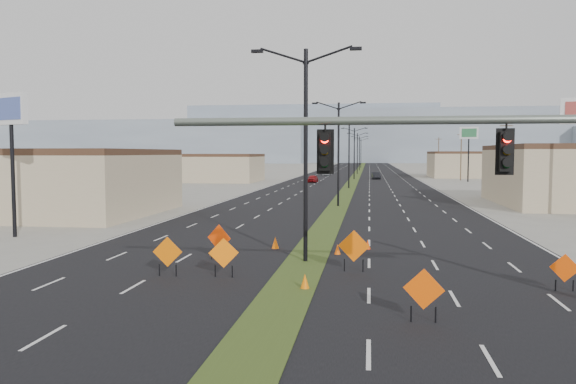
# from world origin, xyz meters

# --- Properties ---
(ground) EXTENTS (600.00, 600.00, 0.00)m
(ground) POSITION_xyz_m (0.00, 0.00, 0.00)
(ground) COLOR gray
(ground) RESTS_ON ground
(road_surface) EXTENTS (25.00, 400.00, 0.02)m
(road_surface) POSITION_xyz_m (0.00, 100.00, 0.00)
(road_surface) COLOR black
(road_surface) RESTS_ON ground
(median_strip) EXTENTS (2.00, 400.00, 0.04)m
(median_strip) POSITION_xyz_m (0.00, 100.00, 0.00)
(median_strip) COLOR #3A4E1B
(median_strip) RESTS_ON ground
(building_sw_far) EXTENTS (30.00, 14.00, 4.50)m
(building_sw_far) POSITION_xyz_m (-32.00, 85.00, 2.25)
(building_sw_far) COLOR tan
(building_sw_far) RESTS_ON ground
(building_se_far) EXTENTS (44.00, 16.00, 5.00)m
(building_se_far) POSITION_xyz_m (38.00, 110.00, 2.50)
(building_se_far) COLOR tan
(building_se_far) RESTS_ON ground
(mesa_west) EXTENTS (180.00, 50.00, 22.00)m
(mesa_west) POSITION_xyz_m (-120.00, 280.00, 11.00)
(mesa_west) COLOR gray
(mesa_west) RESTS_ON ground
(mesa_center) EXTENTS (220.00, 50.00, 28.00)m
(mesa_center) POSITION_xyz_m (40.00, 300.00, 14.00)
(mesa_center) COLOR gray
(mesa_center) RESTS_ON ground
(mesa_backdrop) EXTENTS (140.00, 50.00, 32.00)m
(mesa_backdrop) POSITION_xyz_m (-30.00, 320.00, 16.00)
(mesa_backdrop) COLOR gray
(mesa_backdrop) RESTS_ON ground
(streetlight_0) EXTENTS (5.15, 0.24, 10.02)m
(streetlight_0) POSITION_xyz_m (0.00, 12.00, 5.42)
(streetlight_0) COLOR black
(streetlight_0) RESTS_ON ground
(streetlight_1) EXTENTS (5.15, 0.24, 10.02)m
(streetlight_1) POSITION_xyz_m (0.00, 40.00, 5.42)
(streetlight_1) COLOR black
(streetlight_1) RESTS_ON ground
(streetlight_2) EXTENTS (5.15, 0.24, 10.02)m
(streetlight_2) POSITION_xyz_m (0.00, 68.00, 5.42)
(streetlight_2) COLOR black
(streetlight_2) RESTS_ON ground
(streetlight_3) EXTENTS (5.15, 0.24, 10.02)m
(streetlight_3) POSITION_xyz_m (0.00, 96.00, 5.42)
(streetlight_3) COLOR black
(streetlight_3) RESTS_ON ground
(streetlight_4) EXTENTS (5.15, 0.24, 10.02)m
(streetlight_4) POSITION_xyz_m (0.00, 124.00, 5.42)
(streetlight_4) COLOR black
(streetlight_4) RESTS_ON ground
(streetlight_5) EXTENTS (5.15, 0.24, 10.02)m
(streetlight_5) POSITION_xyz_m (0.00, 152.00, 5.42)
(streetlight_5) COLOR black
(streetlight_5) RESTS_ON ground
(streetlight_6) EXTENTS (5.15, 0.24, 10.02)m
(streetlight_6) POSITION_xyz_m (0.00, 180.00, 5.42)
(streetlight_6) COLOR black
(streetlight_6) RESTS_ON ground
(utility_pole_1) EXTENTS (1.60, 0.20, 9.00)m
(utility_pole_1) POSITION_xyz_m (20.00, 60.00, 4.67)
(utility_pole_1) COLOR #4C3823
(utility_pole_1) RESTS_ON ground
(utility_pole_2) EXTENTS (1.60, 0.20, 9.00)m
(utility_pole_2) POSITION_xyz_m (20.00, 95.00, 4.67)
(utility_pole_2) COLOR #4C3823
(utility_pole_2) RESTS_ON ground
(utility_pole_3) EXTENTS (1.60, 0.20, 9.00)m
(utility_pole_3) POSITION_xyz_m (20.00, 130.00, 4.67)
(utility_pole_3) COLOR #4C3823
(utility_pole_3) RESTS_ON ground
(car_left) EXTENTS (1.77, 3.96, 1.32)m
(car_left) POSITION_xyz_m (-6.86, 83.47, 0.66)
(car_left) COLOR maroon
(car_left) RESTS_ON ground
(car_mid) EXTENTS (1.84, 4.29, 1.38)m
(car_mid) POSITION_xyz_m (4.26, 97.54, 0.69)
(car_mid) COLOR black
(car_mid) RESTS_ON ground
(car_far) EXTENTS (1.87, 4.58, 1.33)m
(car_far) POSITION_xyz_m (-6.77, 114.55, 0.66)
(car_far) COLOR #A3A8AC
(car_far) RESTS_ON ground
(construction_sign_0) EXTENTS (1.26, 0.12, 1.68)m
(construction_sign_0) POSITION_xyz_m (-5.36, 8.02, 0.99)
(construction_sign_0) COLOR #DC5F04
(construction_sign_0) RESTS_ON ground
(construction_sign_1) EXTENTS (1.21, 0.38, 1.66)m
(construction_sign_1) POSITION_xyz_m (-2.99, 8.18, 0.98)
(construction_sign_1) COLOR #FF6C05
(construction_sign_1) RESTS_ON ground
(construction_sign_2) EXTENTS (1.25, 0.43, 1.73)m
(construction_sign_2) POSITION_xyz_m (-4.19, 11.87, 1.02)
(construction_sign_2) COLOR #E23804
(construction_sign_2) RESTS_ON ground
(construction_sign_3) EXTENTS (1.38, 0.16, 1.84)m
(construction_sign_3) POSITION_xyz_m (2.34, 10.05, 1.09)
(construction_sign_3) COLOR #E65A04
(construction_sign_3) RESTS_ON ground
(construction_sign_4) EXTENTS (1.23, 0.34, 1.68)m
(construction_sign_4) POSITION_xyz_m (4.65, 3.00, 0.99)
(construction_sign_4) COLOR #EE4E05
(construction_sign_4) RESTS_ON ground
(construction_sign_5) EXTENTS (1.03, 0.37, 1.42)m
(construction_sign_5) POSITION_xyz_m (10.25, 7.75, 0.83)
(construction_sign_5) COLOR #E14304
(construction_sign_5) RESTS_ON ground
(cone_0) EXTENTS (0.41, 0.41, 0.61)m
(cone_0) POSITION_xyz_m (0.59, 6.64, 0.30)
(cone_0) COLOR orange
(cone_0) RESTS_ON ground
(cone_1) EXTENTS (0.34, 0.34, 0.54)m
(cone_1) POSITION_xyz_m (1.40, 14.15, 0.27)
(cone_1) COLOR #F55405
(cone_1) RESTS_ON ground
(cone_2) EXTENTS (0.42, 0.42, 0.53)m
(cone_2) POSITION_xyz_m (2.92, 15.92, 0.27)
(cone_2) COLOR #EA3904
(cone_2) RESTS_ON ground
(cone_3) EXTENTS (0.46, 0.46, 0.65)m
(cone_3) POSITION_xyz_m (-2.03, 15.42, 0.33)
(cone_3) COLOR #FF6305
(cone_3) RESTS_ON ground
(pole_sign_west) EXTENTS (2.79, 1.42, 8.82)m
(pole_sign_west) POSITION_xyz_m (-18.70, 17.37, 7.15)
(pole_sign_west) COLOR black
(pole_sign_west) RESTS_ON ground
(pole_sign_east_far) EXTENTS (3.15, 1.34, 9.81)m
(pole_sign_east_far) POSITION_xyz_m (20.46, 89.67, 8.02)
(pole_sign_east_far) COLOR black
(pole_sign_east_far) RESTS_ON ground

